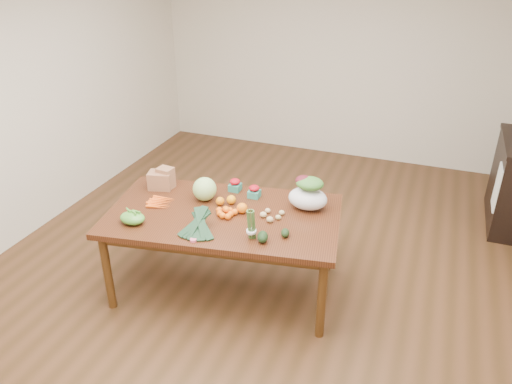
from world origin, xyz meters
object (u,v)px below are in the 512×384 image
at_px(asparagus_bundle, 251,224).
at_px(cabbage, 205,189).
at_px(paper_bag, 160,178).
at_px(salad_bag, 308,195).
at_px(mandarin_cluster, 227,211).
at_px(kale_bunch, 197,225).
at_px(dining_table, 225,251).

bearing_deg(asparagus_bundle, cabbage, 134.53).
xyz_separation_m(paper_bag, salad_bag, (1.34, 0.11, 0.03)).
relative_size(cabbage, mandarin_cluster, 1.13).
height_order(paper_bag, asparagus_bundle, asparagus_bundle).
relative_size(paper_bag, kale_bunch, 0.68).
distance_m(cabbage, salad_bag, 0.88).
bearing_deg(salad_bag, mandarin_cluster, -148.73).
xyz_separation_m(kale_bunch, salad_bag, (0.68, 0.69, 0.05)).
distance_m(asparagus_bundle, salad_bag, 0.66).
relative_size(paper_bag, cabbage, 1.33).
height_order(cabbage, asparagus_bundle, asparagus_bundle).
distance_m(dining_table, kale_bunch, 0.59).
distance_m(paper_bag, mandarin_cluster, 0.79).
xyz_separation_m(dining_table, asparagus_bundle, (0.35, -0.28, 0.50)).
height_order(cabbage, kale_bunch, cabbage).
distance_m(cabbage, mandarin_cluster, 0.35).
xyz_separation_m(mandarin_cluster, kale_bunch, (-0.10, -0.34, 0.04)).
relative_size(asparagus_bundle, salad_bag, 0.76).
bearing_deg(paper_bag, asparagus_bundle, -24.82).
xyz_separation_m(cabbage, asparagus_bundle, (0.60, -0.44, 0.02)).
xyz_separation_m(dining_table, kale_bunch, (-0.05, -0.37, 0.45)).
bearing_deg(mandarin_cluster, paper_bag, 162.09).
xyz_separation_m(dining_table, cabbage, (-0.24, 0.16, 0.48)).
xyz_separation_m(asparagus_bundle, salad_bag, (0.27, 0.60, 0.00)).
distance_m(cabbage, asparagus_bundle, 0.74).
distance_m(dining_table, cabbage, 0.56).
relative_size(cabbage, kale_bunch, 0.51).
relative_size(dining_table, asparagus_bundle, 7.58).
xyz_separation_m(dining_table, paper_bag, (-0.71, 0.22, 0.47)).
height_order(paper_bag, mandarin_cluster, paper_bag).
distance_m(mandarin_cluster, kale_bunch, 0.36).
height_order(kale_bunch, asparagus_bundle, asparagus_bundle).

